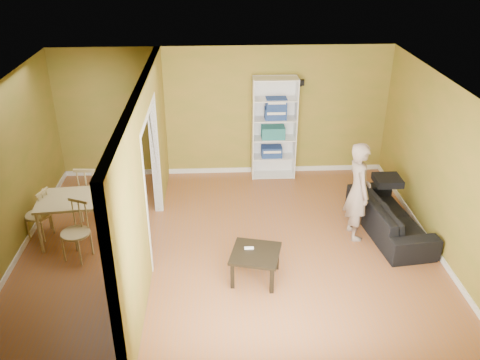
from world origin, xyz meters
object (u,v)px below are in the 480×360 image
sofa (391,211)px  coffee_table (255,256)px  person (359,183)px  chair_near (75,232)px  dining_table (77,202)px  chair_far (91,191)px  bookshelf (274,128)px  chair_left (38,214)px

sofa → coffee_table: bearing=109.5°
sofa → person: bearing=92.4°
chair_near → dining_table: bearing=121.2°
chair_near → chair_far: 1.22m
bookshelf → chair_near: (-3.29, -2.77, -0.55)m
chair_near → chair_far: (-0.01, 1.22, 0.04)m
sofa → dining_table: sofa is taller
person → chair_far: size_ratio=1.89×
dining_table → chair_near: chair_near is taller
person → coffee_table: person is taller
chair_near → chair_far: chair_far is taller
chair_left → chair_near: 0.98m
sofa → bookshelf: 2.89m
sofa → chair_near: size_ratio=2.12×
person → bookshelf: bookshelf is taller
sofa → chair_left: (-5.76, 0.11, 0.05)m
bookshelf → coffee_table: bookshelf is taller
sofa → dining_table: 5.09m
sofa → coffee_table: 2.60m
dining_table → chair_far: (0.07, 0.66, -0.16)m
bookshelf → chair_far: (-3.31, -1.55, -0.51)m
bookshelf → chair_far: size_ratio=2.00×
chair_left → person: bearing=104.8°
chair_far → coffee_table: bearing=149.5°
sofa → bookshelf: bearing=30.5°
sofa → person: person is taller
bookshelf → chair_near: bearing=-140.0°
dining_table → person: bearing=-1.8°
chair_far → bookshelf: bearing=-150.8°
person → chair_left: 5.17m
dining_table → chair_left: chair_left is taller
coffee_table → chair_near: chair_near is taller
bookshelf → chair_left: 4.61m
sofa → bookshelf: (-1.71, 2.24, 0.64)m
chair_left → chair_far: size_ratio=0.85×
coffee_table → chair_left: bearing=159.7°
sofa → bookshelf: bookshelf is taller
bookshelf → coffee_table: 3.52m
coffee_table → chair_far: 3.27m
dining_table → chair_far: bearing=84.2°
chair_far → chair_near: bearing=94.7°
person → dining_table: size_ratio=1.62×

